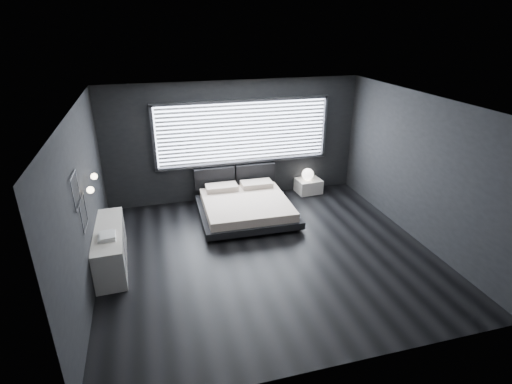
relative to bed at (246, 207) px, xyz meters
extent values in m
plane|color=black|center=(0.03, -1.59, -0.24)|extent=(6.00, 6.00, 0.00)
plane|color=silver|center=(0.03, -1.59, 2.56)|extent=(6.00, 6.00, 0.00)
cube|color=black|center=(0.03, 1.16, 1.16)|extent=(6.00, 0.04, 2.80)
cube|color=black|center=(0.03, -4.34, 1.16)|extent=(6.00, 0.04, 2.80)
cube|color=black|center=(-2.97, -1.59, 1.16)|extent=(0.04, 5.50, 2.80)
cube|color=black|center=(3.03, -1.59, 1.16)|extent=(0.04, 5.50, 2.80)
cube|color=white|center=(0.23, 1.14, 1.37)|extent=(4.00, 0.02, 1.38)
cube|color=#47474C|center=(-1.81, 1.11, 1.37)|extent=(0.06, 0.08, 1.48)
cube|color=#47474C|center=(2.27, 1.11, 1.37)|extent=(0.06, 0.08, 1.48)
cube|color=#47474C|center=(0.23, 1.11, 2.10)|extent=(4.14, 0.08, 0.06)
cube|color=#47474C|center=(0.23, 1.11, 0.64)|extent=(4.14, 0.08, 0.06)
cube|color=white|center=(0.23, 1.08, 1.37)|extent=(3.94, 0.03, 1.32)
cube|color=black|center=(-0.50, 1.05, 0.33)|extent=(0.96, 0.16, 0.52)
cube|color=black|center=(0.50, 1.05, 0.33)|extent=(0.96, 0.16, 0.52)
cylinder|color=silver|center=(-2.92, -1.54, 1.36)|extent=(0.10, 0.02, 0.02)
sphere|color=#FFE5B7|center=(-2.85, -1.54, 1.36)|extent=(0.11, 0.11, 0.11)
cylinder|color=silver|center=(-2.92, -0.94, 1.36)|extent=(0.10, 0.02, 0.02)
sphere|color=#FFE5B7|center=(-2.85, -0.94, 1.36)|extent=(0.11, 0.11, 0.11)
cube|color=#47474C|center=(-2.95, -2.14, 1.84)|extent=(0.01, 0.46, 0.02)
cube|color=#47474C|center=(-2.95, -2.14, 1.38)|extent=(0.01, 0.46, 0.02)
cube|color=#47474C|center=(-2.95, -1.91, 1.61)|extent=(0.01, 0.02, 0.46)
cube|color=#47474C|center=(-2.95, -2.37, 1.61)|extent=(0.01, 0.02, 0.46)
cube|color=#47474C|center=(-2.95, -1.89, 1.37)|extent=(0.01, 0.46, 0.02)
cube|color=#47474C|center=(-2.95, -1.89, 0.91)|extent=(0.01, 0.46, 0.02)
cube|color=#47474C|center=(-2.95, -1.66, 1.14)|extent=(0.01, 0.02, 0.46)
cube|color=#47474C|center=(-2.95, -2.12, 1.14)|extent=(0.01, 0.02, 0.46)
cube|color=black|center=(-0.89, -0.81, -0.21)|extent=(0.11, 0.11, 0.07)
cube|color=black|center=(0.86, -0.84, -0.21)|extent=(0.11, 0.11, 0.07)
cube|color=black|center=(-0.86, 0.76, -0.21)|extent=(0.11, 0.11, 0.07)
cube|color=black|center=(0.89, 0.73, -0.21)|extent=(0.11, 0.11, 0.07)
cube|color=black|center=(0.00, -0.04, -0.10)|extent=(2.07, 1.98, 0.15)
cube|color=beige|center=(0.00, -0.04, 0.07)|extent=(1.84, 1.84, 0.18)
cube|color=beige|center=(-0.40, 0.69, 0.22)|extent=(0.73, 0.40, 0.12)
cube|color=beige|center=(0.43, 0.67, 0.22)|extent=(0.73, 0.40, 0.12)
cube|color=white|center=(1.85, 0.91, -0.07)|extent=(0.62, 0.53, 0.34)
sphere|color=white|center=(1.81, 0.90, 0.25)|extent=(0.29, 0.29, 0.29)
cube|color=white|center=(-2.75, -1.20, 0.11)|extent=(0.56, 1.78, 0.70)
cube|color=#47474C|center=(-2.50, -1.19, 0.11)|extent=(0.07, 1.74, 0.68)
cube|color=white|center=(-2.74, -1.48, 0.48)|extent=(0.29, 0.37, 0.04)
cube|color=white|center=(-2.73, -1.50, 0.52)|extent=(0.28, 0.35, 0.03)
camera|label=1|loc=(-1.87, -7.69, 3.79)|focal=28.00mm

